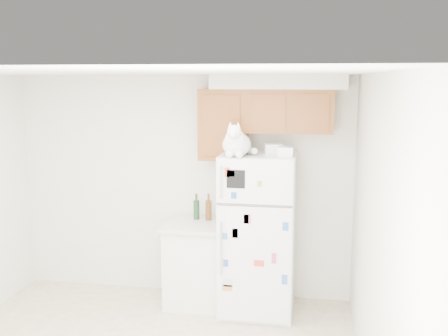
% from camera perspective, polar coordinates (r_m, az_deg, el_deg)
% --- Properties ---
extents(room_shell, '(3.84, 4.04, 2.52)m').
position_cam_1_polar(room_shell, '(4.21, -8.75, -1.13)').
color(room_shell, beige).
rests_on(room_shell, ground_plane).
extents(refrigerator, '(0.76, 0.78, 1.70)m').
position_cam_1_polar(refrigerator, '(5.55, 3.69, -7.14)').
color(refrigerator, white).
rests_on(refrigerator, ground_plane).
extents(base_counter, '(0.64, 0.64, 0.92)m').
position_cam_1_polar(base_counter, '(5.85, -3.13, -10.26)').
color(base_counter, white).
rests_on(base_counter, ground_plane).
extents(cat, '(0.34, 0.50, 0.36)m').
position_cam_1_polar(cat, '(5.14, 1.36, 2.73)').
color(cat, white).
rests_on(cat, refrigerator).
extents(storage_box_back, '(0.21, 0.17, 0.10)m').
position_cam_1_polar(storage_box_back, '(5.37, 5.38, 2.10)').
color(storage_box_back, white).
rests_on(storage_box_back, refrigerator).
extents(storage_box_front, '(0.16, 0.12, 0.09)m').
position_cam_1_polar(storage_box_front, '(5.21, 6.71, 1.78)').
color(storage_box_front, white).
rests_on(storage_box_front, refrigerator).
extents(bottle_green, '(0.07, 0.07, 0.29)m').
position_cam_1_polar(bottle_green, '(5.80, -3.02, -4.20)').
color(bottle_green, '#19381E').
rests_on(bottle_green, base_counter).
extents(bottle_amber, '(0.07, 0.07, 0.29)m').
position_cam_1_polar(bottle_amber, '(5.77, -1.70, -4.26)').
color(bottle_amber, '#593814').
rests_on(bottle_amber, base_counter).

